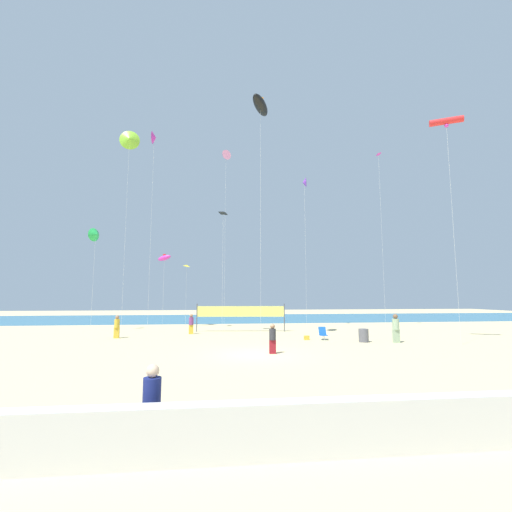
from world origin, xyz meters
TOP-DOWN VIEW (x-y plane):
  - ground_plane at (0.00, 0.00)m, footprint 120.00×120.00m
  - ocean_band at (0.00, 30.53)m, footprint 120.00×20.00m
  - boardwalk_ledge at (0.00, -11.67)m, footprint 28.00×0.44m
  - mother_figure at (-3.51, -10.83)m, footprint 0.37×0.37m
  - toddler_figure at (-3.05, -10.92)m, footprint 0.18×0.18m
  - beachgoer_plum_shirt at (-4.11, 10.54)m, footprint 0.37×0.37m
  - beachgoer_sage_shirt at (9.69, 3.52)m, footprint 0.43×0.43m
  - beachgoer_charcoal_shirt at (0.86, 0.15)m, footprint 0.36×0.36m
  - beachgoer_mustard_shirt at (-9.32, 8.27)m, footprint 0.38×0.38m
  - folding_beach_chair at (5.38, 5.62)m, footprint 0.52×0.65m
  - trash_barrel at (7.68, 4.07)m, footprint 0.65×0.65m
  - volleyball_net at (0.03, 11.89)m, footprint 7.63×0.83m
  - beach_handbag at (4.21, 5.66)m, footprint 0.37×0.18m
  - kite_lime_delta at (-10.20, 12.94)m, footprint 1.83×0.66m
  - kite_pink_delta at (-1.23, 18.00)m, footprint 1.11×0.78m
  - kite_black_diamond at (-1.59, 10.83)m, footprint 0.92×0.91m
  - kite_red_tube at (13.18, 2.05)m, footprint 2.03×1.34m
  - kite_violet_delta at (6.68, 14.81)m, footprint 0.67×1.05m
  - kite_yellow_diamond at (-5.16, 17.94)m, footprint 0.91×0.90m
  - kite_magenta_inflatable at (-7.52, 18.34)m, footprint 1.65×1.08m
  - kite_magenta_delta at (-7.79, 11.78)m, footprint 0.34×1.12m
  - kite_green_delta at (-12.84, 13.32)m, footprint 1.04×1.27m
  - kite_magenta_diamond at (13.84, 13.08)m, footprint 0.65×0.65m
  - kite_black_inflatable at (1.01, 6.05)m, footprint 1.89×2.58m

SIDE VIEW (x-z plane):
  - ground_plane at x=0.00m, z-range 0.00..0.00m
  - ocean_band at x=0.00m, z-range 0.00..0.01m
  - beach_handbag at x=4.21m, z-range 0.00..0.30m
  - toddler_figure at x=-3.05m, z-range 0.03..0.82m
  - trash_barrel at x=7.68m, z-range 0.00..0.87m
  - folding_beach_chair at x=5.38m, z-range 0.02..0.91m
  - boardwalk_ledge at x=0.00m, z-range 0.00..1.03m
  - beachgoer_charcoal_shirt at x=0.86m, z-range 0.05..1.62m
  - beachgoer_plum_shirt at x=-4.11m, z-range 0.05..1.66m
  - mother_figure at x=-3.51m, z-range 0.06..1.68m
  - beachgoer_mustard_shirt at x=-9.32m, z-range 0.06..1.71m
  - beachgoer_sage_shirt at x=9.69m, z-range 0.06..1.93m
  - volleyball_net at x=0.03m, z-range 0.43..2.83m
  - kite_yellow_diamond at x=-5.16m, z-range 2.99..9.34m
  - kite_magenta_inflatable at x=-7.52m, z-range 3.30..10.75m
  - kite_green_delta at x=-12.84m, z-range 3.94..13.03m
  - kite_black_diamond at x=-1.59m, z-range 4.94..15.32m
  - kite_violet_delta at x=6.68m, z-range 6.99..22.04m
  - kite_red_tube at x=13.18m, z-range 7.25..22.31m
  - kite_magenta_diamond at x=13.84m, z-range 7.75..25.13m
  - kite_magenta_delta at x=-7.79m, z-range 8.21..25.86m
  - kite_lime_delta at x=-10.20m, z-range 8.21..26.47m
  - kite_black_inflatable at x=1.01m, z-range 8.39..26.49m
  - kite_pink_delta at x=-1.23m, z-range 8.87..27.81m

